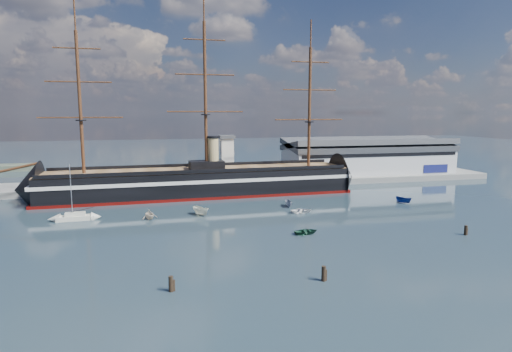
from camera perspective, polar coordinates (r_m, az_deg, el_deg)
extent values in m
plane|color=#1F3645|center=(109.86, -2.42, -4.34)|extent=(600.00, 600.00, 0.00)
cube|color=slate|center=(146.46, -1.38, -1.11)|extent=(180.00, 18.00, 2.00)
cube|color=#B7BABC|center=(166.12, 14.70, 2.18)|extent=(62.00, 20.00, 10.00)
cube|color=#3F4247|center=(165.63, 14.77, 4.11)|extent=(63.00, 21.00, 2.00)
cube|color=silver|center=(140.97, -3.91, 2.19)|extent=(4.00, 4.00, 14.00)
cube|color=#3F4247|center=(140.35, -3.94, 5.23)|extent=(5.00, 5.00, 1.00)
cube|color=black|center=(127.42, -7.47, -0.80)|extent=(88.38, 18.26, 7.00)
cube|color=silver|center=(127.23, -7.48, -0.26)|extent=(90.39, 18.56, 1.00)
cube|color=#510805|center=(128.05, -7.44, -2.41)|extent=(90.39, 18.52, 0.90)
cone|color=black|center=(130.88, -28.14, -1.62)|extent=(14.40, 16.04, 15.68)
cone|color=black|center=(140.32, 11.76, -0.18)|extent=(11.40, 15.96, 15.68)
cube|color=brown|center=(126.90, -7.50, 0.81)|extent=(88.35, 16.98, 0.40)
cube|color=black|center=(126.95, -6.61, 1.46)|extent=(10.15, 6.26, 2.50)
cylinder|color=tan|center=(126.85, -5.74, 3.06)|extent=(3.20, 3.20, 9.00)
cylinder|color=#381E0F|center=(131.65, -30.62, 0.59)|extent=(17.76, 1.16, 4.43)
cylinder|color=#381E0F|center=(126.39, -22.43, 8.95)|extent=(0.90, 0.90, 38.00)
cylinder|color=#381E0F|center=(126.12, -6.77, 10.43)|extent=(0.90, 0.90, 42.00)
cylinder|color=#381E0F|center=(133.87, 7.15, 9.02)|extent=(0.90, 0.90, 36.00)
cube|color=beige|center=(106.11, -22.95, -5.17)|extent=(8.19, 2.72, 1.08)
cube|color=beige|center=(105.92, -22.97, -4.72)|extent=(4.39, 1.91, 0.86)
cylinder|color=#B2B2B7|center=(104.94, -23.44, -1.73)|extent=(0.17, 0.17, 11.88)
imported|color=white|center=(103.19, -7.34, -5.24)|extent=(6.96, 5.11, 2.63)
imported|color=#113928|center=(87.81, 6.71, -7.67)|extent=(1.54, 3.17, 1.43)
imported|color=slate|center=(111.94, 4.37, -4.12)|extent=(5.42, 2.55, 2.09)
imported|color=beige|center=(102.16, -13.99, -5.57)|extent=(7.36, 4.95, 2.49)
imported|color=white|center=(105.70, 6.08, -4.89)|extent=(1.36, 3.27, 1.52)
imported|color=navy|center=(122.81, 19.05, -3.44)|extent=(5.66, 4.24, 2.14)
cylinder|color=black|center=(61.75, -11.25, -14.87)|extent=(0.64, 0.64, 2.90)
cylinder|color=black|center=(64.81, 8.98, -13.66)|extent=(0.64, 0.64, 2.96)
cylinder|color=black|center=(96.07, 26.14, -7.08)|extent=(0.64, 0.64, 2.67)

